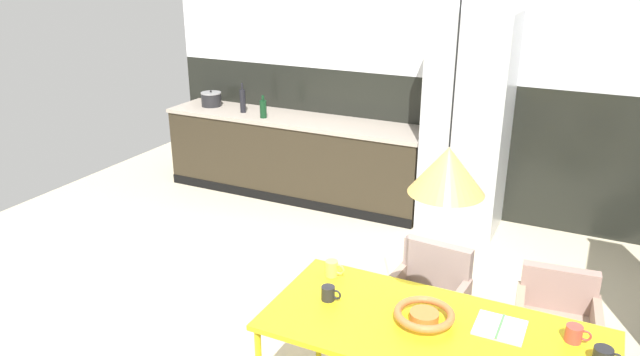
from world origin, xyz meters
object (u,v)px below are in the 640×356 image
armchair_head_of_table (429,289)px  cooking_pot (211,99)px  armchair_near_window (557,313)px  open_book (500,327)px  fruit_bowl (424,315)px  bottle_spice_small (243,100)px  bottle_vinegar_dark (263,109)px  mug_white_ceramic (574,334)px  refrigerator_column (467,124)px  mug_short_terracotta (329,293)px  pendant_lamp_over_table_near (447,170)px  mug_dark_espresso (332,268)px  mug_tall_blue (603,356)px  dining_table (434,336)px

armchair_head_of_table → cooking_pot: (-3.23, 2.13, 0.48)m
armchair_near_window → open_book: bearing=66.0°
fruit_bowl → bottle_spice_small: (-2.92, 2.80, 0.24)m
armchair_near_window → bottle_vinegar_dark: bearing=-36.1°
open_book → bottle_vinegar_dark: bearing=138.9°
open_book → fruit_bowl: bearing=-162.5°
cooking_pot → armchair_head_of_table: bearing=-33.4°
mug_white_ceramic → refrigerator_column: bearing=113.8°
bottle_vinegar_dark → bottle_spice_small: (-0.32, 0.10, 0.04)m
mug_short_terracotta → pendant_lamp_over_table_near: bearing=0.7°
open_book → mug_dark_espresso: mug_dark_espresso is taller
mug_tall_blue → bottle_spice_small: (-3.78, 2.76, 0.24)m
mug_white_ceramic → mug_tall_blue: size_ratio=0.95×
refrigerator_column → mug_short_terracotta: 2.89m
dining_table → bottle_vinegar_dark: (-2.67, 2.74, 0.29)m
mug_tall_blue → pendant_lamp_over_table_near: size_ratio=0.11×
cooking_pot → mug_tall_blue: bearing=-33.8°
mug_dark_espresso → mug_white_ceramic: 1.35m
armchair_near_window → bottle_spice_small: bearing=-35.0°
mug_dark_espresso → mug_tall_blue: bearing=-7.3°
fruit_bowl → open_book: fruit_bowl is taller
dining_table → bottle_vinegar_dark: bearing=134.3°
bottle_vinegar_dark → fruit_bowl: bearing=-46.1°
fruit_bowl → mug_tall_blue: size_ratio=2.41×
armchair_near_window → pendant_lamp_over_table_near: (-0.54, -0.86, 1.13)m
armchair_head_of_table → bottle_spice_small: 3.47m
cooking_pot → mug_dark_espresso: bearing=-43.8°
armchair_head_of_table → bottle_vinegar_dark: size_ratio=3.14×
mug_tall_blue → pendant_lamp_over_table_near: bearing=-176.0°
dining_table → armchair_head_of_table: 0.85m
dining_table → pendant_lamp_over_table_near: pendant_lamp_over_table_near is taller
bottle_spice_small → mug_dark_espresso: bearing=-48.4°
open_book → cooking_pot: 4.69m
bottle_spice_small → armchair_head_of_table: bearing=-36.7°
mug_dark_espresso → bottle_spice_small: bottle_spice_small is taller
mug_dark_espresso → bottle_spice_small: size_ratio=0.37×
cooking_pot → pendant_lamp_over_table_near: (3.48, -2.91, 0.64)m
armchair_head_of_table → bottle_vinegar_dark: bottle_vinegar_dark is taller
refrigerator_column → fruit_bowl: bearing=-80.7°
fruit_bowl → pendant_lamp_over_table_near: pendant_lamp_over_table_near is taller
refrigerator_column → cooking_pot: bearing=179.3°
fruit_bowl → cooking_pot: (-3.41, 2.89, 0.18)m
mug_tall_blue → fruit_bowl: bearing=-177.6°
refrigerator_column → open_book: refrigerator_column is taller
refrigerator_column → bottle_spice_small: (-2.45, -0.05, -0.01)m
dining_table → mug_short_terracotta: 0.61m
fruit_bowl → mug_dark_espresso: 0.67m
refrigerator_column → pendant_lamp_over_table_near: size_ratio=1.70×
refrigerator_column → cooking_pot: (-2.94, 0.04, -0.07)m
open_book → bottle_spice_small: size_ratio=0.76×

